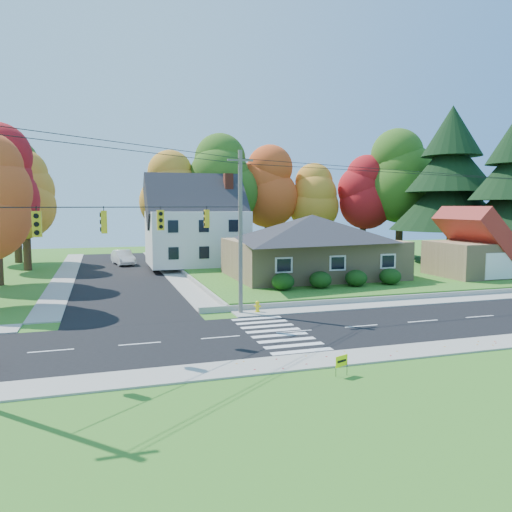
{
  "coord_description": "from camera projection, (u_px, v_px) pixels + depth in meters",
  "views": [
    {
      "loc": [
        -9.65,
        -24.14,
        6.65
      ],
      "look_at": [
        0.37,
        8.0,
        3.27
      ],
      "focal_mm": 35.0,
      "sensor_mm": 36.0,
      "label": 1
    }
  ],
  "objects": [
    {
      "name": "tree_west_3",
      "position": [
        15.0,
        185.0,
        57.91
      ],
      "size": [
        7.84,
        7.84,
        14.6
      ],
      "color": "#3F2A19",
      "rests_on": "ground"
    },
    {
      "name": "road_main",
      "position": [
        294.0,
        332.0,
        26.45
      ],
      "size": [
        90.0,
        8.0,
        0.02
      ],
      "primitive_type": "cube",
      "color": "black",
      "rests_on": "ground"
    },
    {
      "name": "yard_sign",
      "position": [
        342.0,
        361.0,
        19.52
      ],
      "size": [
        0.63,
        0.27,
        0.82
      ],
      "color": "black",
      "rests_on": "ground"
    },
    {
      "name": "lawn",
      "position": [
        337.0,
        270.0,
        50.22
      ],
      "size": [
        30.0,
        30.0,
        0.5
      ],
      "primitive_type": "cube",
      "color": "#3D7923",
      "rests_on": "ground"
    },
    {
      "name": "tree_lot_0",
      "position": [
        169.0,
        192.0,
        57.32
      ],
      "size": [
        6.72,
        6.72,
        12.51
      ],
      "color": "#3F2A19",
      "rests_on": "lawn"
    },
    {
      "name": "road_cross",
      "position": [
        120.0,
        274.0,
        48.78
      ],
      "size": [
        8.0,
        44.0,
        0.02
      ],
      "primitive_type": "cube",
      "color": "black",
      "rests_on": "ground"
    },
    {
      "name": "ground",
      "position": [
        294.0,
        332.0,
        26.45
      ],
      "size": [
        120.0,
        120.0,
        0.0
      ],
      "primitive_type": "plane",
      "color": "#3D7923"
    },
    {
      "name": "tree_lot_1",
      "position": [
        222.0,
        180.0,
        58.02
      ],
      "size": [
        7.84,
        7.84,
        14.6
      ],
      "color": "#3F2A19",
      "rests_on": "lawn"
    },
    {
      "name": "tree_west_2",
      "position": [
        25.0,
        195.0,
        51.03
      ],
      "size": [
        6.72,
        6.72,
        12.51
      ],
      "color": "#3F2A19",
      "rests_on": "ground"
    },
    {
      "name": "sidewalk_south",
      "position": [
        337.0,
        358.0,
        21.69
      ],
      "size": [
        90.0,
        2.0,
        0.08
      ],
      "primitive_type": "cube",
      "color": "#9C9A90",
      "rests_on": "ground"
    },
    {
      "name": "fire_hydrant",
      "position": [
        257.0,
        307.0,
        31.08
      ],
      "size": [
        0.44,
        0.34,
        0.77
      ],
      "color": "yellow",
      "rests_on": "ground"
    },
    {
      "name": "sidewalk_north",
      "position": [
        265.0,
        312.0,
        31.19
      ],
      "size": [
        90.0,
        2.0,
        0.08
      ],
      "primitive_type": "cube",
      "color": "#9C9A90",
      "rests_on": "ground"
    },
    {
      "name": "conifer_east_a",
      "position": [
        451.0,
        181.0,
        54.4
      ],
      "size": [
        12.8,
        12.8,
        16.96
      ],
      "color": "#3F2A19",
      "rests_on": "lawn"
    },
    {
      "name": "ranch_house",
      "position": [
        312.0,
        245.0,
        43.69
      ],
      "size": [
        14.6,
        10.6,
        5.4
      ],
      "color": "tan",
      "rests_on": "lawn"
    },
    {
      "name": "white_car",
      "position": [
        123.0,
        257.0,
        56.5
      ],
      "size": [
        2.61,
        5.24,
        1.65
      ],
      "primitive_type": "imported",
      "rotation": [
        0.0,
        0.0,
        0.18
      ],
      "color": "silver",
      "rests_on": "road_cross"
    },
    {
      "name": "tree_lot_2",
      "position": [
        268.0,
        187.0,
        60.81
      ],
      "size": [
        7.28,
        7.28,
        13.56
      ],
      "color": "#3F2A19",
      "rests_on": "lawn"
    },
    {
      "name": "colonial_house",
      "position": [
        197.0,
        226.0,
        52.6
      ],
      "size": [
        10.4,
        8.4,
        9.6
      ],
      "color": "silver",
      "rests_on": "lawn"
    },
    {
      "name": "garage",
      "position": [
        476.0,
        249.0,
        44.07
      ],
      "size": [
        7.3,
        6.3,
        4.6
      ],
      "color": "tan",
      "rests_on": "lawn"
    },
    {
      "name": "tree_lot_4",
      "position": [
        364.0,
        193.0,
        62.53
      ],
      "size": [
        6.72,
        6.72,
        12.51
      ],
      "color": "#3F2A19",
      "rests_on": "lawn"
    },
    {
      "name": "tree_lot_5",
      "position": [
        401.0,
        177.0,
        61.62
      ],
      "size": [
        8.4,
        8.4,
        15.64
      ],
      "color": "#3F2A19",
      "rests_on": "lawn"
    },
    {
      "name": "tree_lot_3",
      "position": [
        316.0,
        198.0,
        61.77
      ],
      "size": [
        6.16,
        6.16,
        11.47
      ],
      "color": "#3F2A19",
      "rests_on": "lawn"
    },
    {
      "name": "hedge_row",
      "position": [
        338.0,
        279.0,
        37.86
      ],
      "size": [
        10.7,
        1.7,
        1.27
      ],
      "color": "#163A10",
      "rests_on": "lawn"
    },
    {
      "name": "traffic_infrastructure",
      "position": [
        283.0,
        234.0,
        27.17
      ],
      "size": [
        38.1,
        10.66,
        10.0
      ],
      "color": "#666059",
      "rests_on": "ground"
    }
  ]
}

